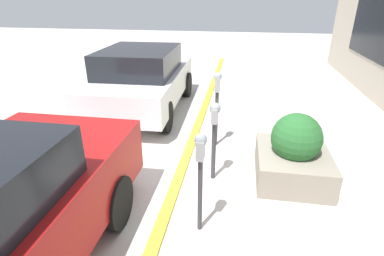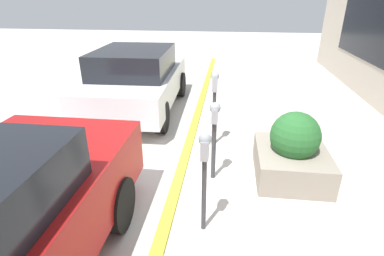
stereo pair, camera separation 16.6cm
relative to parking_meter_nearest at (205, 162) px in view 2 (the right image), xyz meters
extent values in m
plane|color=beige|center=(1.15, 0.41, -0.97)|extent=(40.00, 40.00, 0.00)
cube|color=gold|center=(1.15, 0.49, -0.95)|extent=(19.00, 0.16, 0.04)
cylinder|color=#38383D|center=(0.00, 0.00, -0.46)|extent=(0.06, 0.06, 1.02)
cube|color=#99999E|center=(0.00, 0.00, 0.17)|extent=(0.17, 0.09, 0.24)
sphere|color=gray|center=(0.00, 0.00, 0.29)|extent=(0.15, 0.15, 0.15)
cylinder|color=#38383D|center=(1.17, -0.05, -0.48)|extent=(0.07, 0.07, 0.98)
cube|color=#99999E|center=(1.17, -0.05, 0.12)|extent=(0.20, 0.09, 0.22)
sphere|color=gray|center=(1.17, -0.05, 0.23)|extent=(0.17, 0.17, 0.17)
cylinder|color=#38383D|center=(2.32, 0.02, -0.42)|extent=(0.06, 0.06, 1.10)
cube|color=#99999E|center=(2.32, 0.02, 0.27)|extent=(0.17, 0.09, 0.28)
sphere|color=gray|center=(2.32, 0.02, 0.40)|extent=(0.15, 0.15, 0.15)
cube|color=gray|center=(1.36, -1.28, -0.73)|extent=(1.26, 1.10, 0.47)
sphere|color=#28662D|center=(1.36, -1.28, -0.25)|extent=(0.76, 0.76, 0.76)
cylinder|color=black|center=(-0.09, 1.06, -0.63)|extent=(0.68, 0.23, 0.68)
cube|color=silver|center=(4.01, 2.00, -0.30)|extent=(4.07, 1.98, 0.65)
cube|color=black|center=(3.85, 2.00, 0.30)|extent=(2.13, 1.70, 0.56)
cylinder|color=black|center=(5.26, 1.14, -0.63)|extent=(0.68, 0.22, 0.68)
cylinder|color=black|center=(5.26, 2.86, -0.63)|extent=(0.68, 0.22, 0.68)
cylinder|color=black|center=(2.77, 1.14, -0.63)|extent=(0.68, 0.22, 0.68)
cylinder|color=black|center=(2.77, 2.86, -0.63)|extent=(0.68, 0.22, 0.68)
camera|label=1|loc=(-2.91, -0.39, 1.76)|focal=28.00mm
camera|label=2|loc=(-2.94, -0.22, 1.76)|focal=28.00mm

